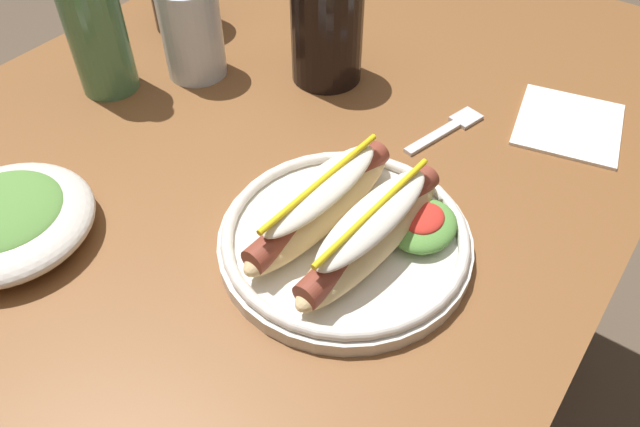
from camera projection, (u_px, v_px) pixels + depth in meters
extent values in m
cube|color=brown|center=(258.00, 162.00, 0.72)|extent=(1.24, 0.80, 0.04)
cylinder|color=brown|center=(576.00, 224.00, 1.16)|extent=(0.06, 0.06, 0.70)
cylinder|color=brown|center=(313.00, 110.00, 1.41)|extent=(0.06, 0.06, 0.70)
cylinder|color=silver|center=(345.00, 242.00, 0.60)|extent=(0.25, 0.25, 0.02)
torus|color=silver|center=(345.00, 234.00, 0.59)|extent=(0.24, 0.24, 0.01)
ellipsoid|color=#E0C184|center=(371.00, 237.00, 0.56)|extent=(0.21, 0.06, 0.04)
cylinder|color=brown|center=(372.00, 231.00, 0.56)|extent=(0.20, 0.04, 0.03)
ellipsoid|color=silver|center=(373.00, 218.00, 0.55)|extent=(0.16, 0.05, 0.02)
cylinder|color=yellow|center=(374.00, 210.00, 0.54)|extent=(0.17, 0.02, 0.01)
ellipsoid|color=#E0C184|center=(321.00, 208.00, 0.59)|extent=(0.21, 0.06, 0.04)
cylinder|color=brown|center=(321.00, 203.00, 0.59)|extent=(0.20, 0.04, 0.03)
ellipsoid|color=silver|center=(321.00, 189.00, 0.57)|extent=(0.16, 0.05, 0.02)
cylinder|color=yellow|center=(321.00, 181.00, 0.56)|extent=(0.17, 0.02, 0.01)
ellipsoid|color=#5B9942|center=(423.00, 225.00, 0.59)|extent=(0.07, 0.06, 0.02)
ellipsoid|color=red|center=(424.00, 218.00, 0.58)|extent=(0.04, 0.04, 0.01)
cube|color=silver|center=(432.00, 138.00, 0.72)|extent=(0.09, 0.03, 0.00)
cube|color=silver|center=(466.00, 118.00, 0.75)|extent=(0.04, 0.03, 0.00)
cylinder|color=silver|center=(192.00, 31.00, 0.78)|extent=(0.08, 0.08, 0.12)
cylinder|color=black|center=(327.00, 29.00, 0.77)|extent=(0.09, 0.09, 0.14)
cylinder|color=#4C7F51|center=(94.00, 24.00, 0.73)|extent=(0.07, 0.07, 0.18)
ellipsoid|color=silver|center=(7.00, 222.00, 0.60)|extent=(0.17, 0.17, 0.04)
ellipsoid|color=#56893D|center=(2.00, 212.00, 0.59)|extent=(0.12, 0.12, 0.02)
cube|color=white|center=(569.00, 124.00, 0.74)|extent=(0.15, 0.15, 0.00)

